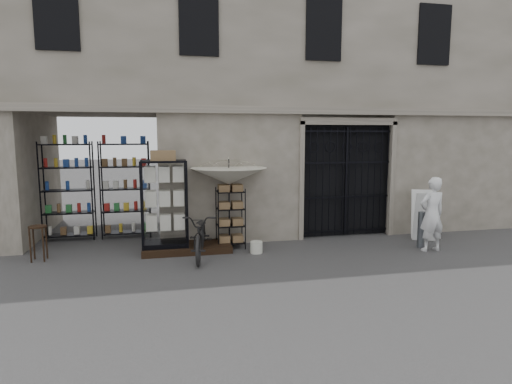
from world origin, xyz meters
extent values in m
plane|color=black|center=(0.00, 0.00, 0.00)|extent=(80.00, 80.00, 0.00)
cube|color=gray|center=(0.00, 4.00, 4.50)|extent=(14.00, 4.00, 9.00)
cube|color=black|center=(-4.50, 2.80, 1.50)|extent=(3.00, 1.70, 3.00)
cube|color=black|center=(-4.55, 3.30, 1.25)|extent=(2.70, 0.50, 2.50)
cube|color=black|center=(1.75, 2.28, 1.50)|extent=(2.50, 0.06, 3.00)
cube|color=black|center=(1.75, 2.12, 1.45)|extent=(0.05, 0.05, 2.80)
cube|color=black|center=(-2.40, 1.55, 0.07)|extent=(2.00, 0.90, 0.15)
cube|color=black|center=(-2.88, 1.53, 0.20)|extent=(1.06, 0.75, 0.11)
cube|color=silver|center=(-2.93, 1.23, 1.13)|extent=(0.90, 0.16, 1.82)
cube|color=silver|center=(-2.88, 1.53, 1.02)|extent=(0.88, 0.56, 1.52)
cube|color=olive|center=(-2.88, 1.53, 2.16)|extent=(0.60, 0.50, 0.22)
cube|color=black|center=(-1.36, 1.64, 0.72)|extent=(0.75, 0.65, 1.43)
cube|color=olive|center=(-1.36, 1.64, 0.67)|extent=(0.63, 0.53, 1.07)
cylinder|color=black|center=(-1.39, 1.65, 1.05)|extent=(0.04, 0.04, 2.10)
imported|color=silver|center=(-1.39, 1.65, 1.81)|extent=(1.60, 1.63, 1.41)
cylinder|color=beige|center=(-0.87, 1.06, 0.13)|extent=(0.35, 0.35, 0.27)
imported|color=black|center=(-2.11, 0.95, 0.00)|extent=(0.83, 1.11, 1.93)
cylinder|color=black|center=(-5.52, 1.47, 0.74)|extent=(0.41, 0.41, 0.04)
cube|color=black|center=(-5.52, 1.47, 0.37)|extent=(0.31, 0.31, 0.74)
cylinder|color=slate|center=(3.06, 0.70, 0.43)|extent=(0.16, 0.16, 0.86)
imported|color=white|center=(3.11, 0.39, 0.00)|extent=(0.75, 1.76, 0.41)
cube|color=silver|center=(3.46, 1.08, 0.64)|extent=(0.66, 0.49, 1.24)
cube|color=silver|center=(3.60, 1.44, 0.64)|extent=(0.66, 0.49, 1.24)
camera|label=1|loc=(-2.89, -8.16, 2.68)|focal=30.00mm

